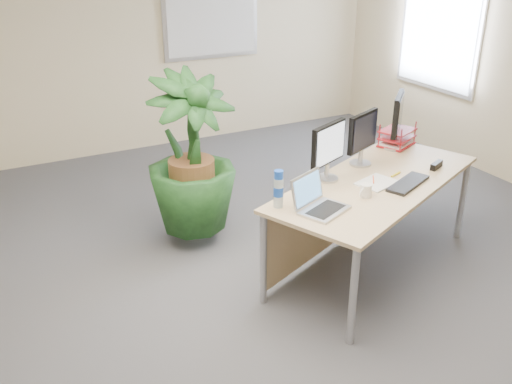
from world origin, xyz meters
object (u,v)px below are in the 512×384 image
desk (363,196)px  monitor_left (328,148)px  floor_plant (191,164)px  laptop (317,201)px  monitor_right (363,135)px

desk → monitor_left: 0.53m
monitor_left → floor_plant: bearing=132.2°
desk → monitor_left: monitor_left is taller
floor_plant → monitor_left: bearing=-47.8°
desk → laptop: 0.75m
monitor_left → monitor_right: 0.45m
floor_plant → laptop: 1.37m
monitor_left → laptop: size_ratio=1.06×
floor_plant → monitor_right: size_ratio=3.33×
desk → floor_plant: (-1.09, 0.99, 0.14)m
desk → monitor_right: size_ratio=4.89×
floor_plant → monitor_right: (1.23, -0.74, 0.29)m
floor_plant → laptop: size_ratio=3.46×
monitor_left → laptop: monitor_left is taller
floor_plant → monitor_right: floor_plant is taller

